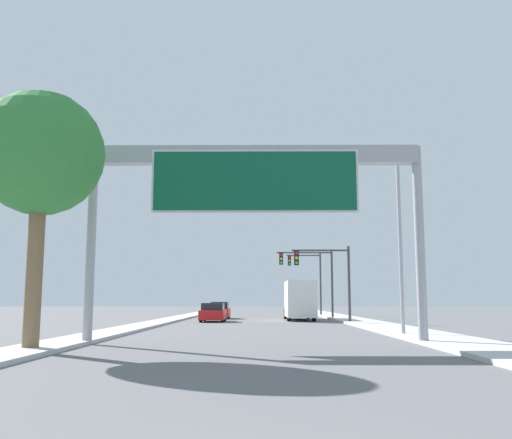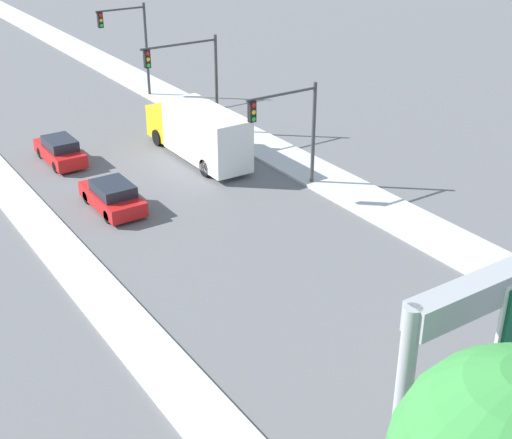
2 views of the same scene
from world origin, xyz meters
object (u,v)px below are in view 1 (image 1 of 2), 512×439
traffic_light_mid_block (314,271)px  palm_tree_foreground (41,155)px  truck_box_primary (299,300)px  street_lamp_right (393,225)px  car_mid_center (213,313)px  sign_gantry (255,180)px  traffic_light_far_intersection (310,274)px  traffic_light_near_intersection (330,271)px  car_near_left (220,311)px

traffic_light_mid_block → palm_tree_foreground: palm_tree_foreground is taller
truck_box_primary → traffic_light_mid_block: bearing=64.9°
truck_box_primary → palm_tree_foreground: size_ratio=1.01×
truck_box_primary → street_lamp_right: size_ratio=1.00×
car_mid_center → traffic_light_mid_block: traffic_light_mid_block is taller
sign_gantry → car_mid_center: size_ratio=3.04×
sign_gantry → traffic_light_far_intersection: 40.56m
traffic_light_near_intersection → traffic_light_mid_block: size_ratio=0.89×
sign_gantry → palm_tree_foreground: palm_tree_foreground is taller
car_near_left → traffic_light_mid_block: bearing=-3.7°
sign_gantry → traffic_light_mid_block: sign_gantry is taller
traffic_light_near_intersection → car_mid_center: bearing=161.3°
car_near_left → car_mid_center: 7.56m
sign_gantry → traffic_light_far_intersection: size_ratio=1.95×
traffic_light_far_intersection → palm_tree_foreground: 45.25m
palm_tree_foreground → sign_gantry: bearing=23.5°
traffic_light_near_intersection → street_lamp_right: size_ratio=0.63×
car_near_left → traffic_light_mid_block: traffic_light_mid_block is taller
traffic_light_mid_block → palm_tree_foreground: 35.61m
car_mid_center → street_lamp_right: (10.05, -18.26, 4.54)m
traffic_light_mid_block → palm_tree_foreground: size_ratio=0.72×
truck_box_primary → traffic_light_mid_block: size_ratio=1.42×
palm_tree_foreground → car_near_left: bearing=83.6°
truck_box_primary → traffic_light_far_intersection: bearing=80.9°
traffic_light_far_intersection → car_near_left: bearing=-134.1°
car_mid_center → traffic_light_far_intersection: (9.15, 17.01, 3.82)m
car_mid_center → traffic_light_mid_block: size_ratio=0.69×
traffic_light_near_intersection → sign_gantry: bearing=-104.8°
sign_gantry → palm_tree_foreground: (-7.30, -3.18, 0.22)m
truck_box_primary → palm_tree_foreground: bearing=-109.9°
traffic_light_far_intersection → truck_box_primary: bearing=-99.1°
car_mid_center → traffic_light_far_intersection: bearing=61.7°
traffic_light_near_intersection → traffic_light_mid_block: bearing=91.2°
sign_gantry → traffic_light_near_intersection: 20.97m
car_near_left → truck_box_primary: 8.11m
car_near_left → traffic_light_near_intersection: (8.83, -10.55, 3.11)m
car_near_left → traffic_light_far_intersection: bearing=45.9°
car_mid_center → palm_tree_foreground: 27.21m
truck_box_primary → car_near_left: bearing=150.3°
sign_gantry → truck_box_primary: size_ratio=1.49×
sign_gantry → palm_tree_foreground: bearing=-156.5°
sign_gantry → traffic_light_near_intersection: sign_gantry is taller
palm_tree_foreground → street_lamp_right: bearing=30.1°
car_mid_center → street_lamp_right: bearing=-61.2°
street_lamp_right → traffic_light_near_intersection: bearing=94.6°
truck_box_primary → traffic_light_far_intersection: traffic_light_far_intersection is taller
car_mid_center → palm_tree_foreground: palm_tree_foreground is taller
traffic_light_far_intersection → street_lamp_right: 35.29m
palm_tree_foreground → street_lamp_right: (13.85, 8.03, -1.36)m
sign_gantry → car_near_left: (-3.50, 30.68, -5.66)m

